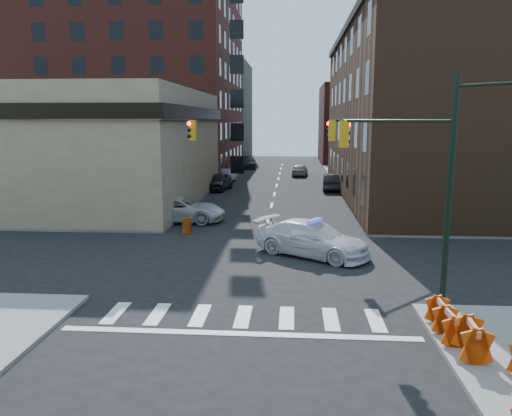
% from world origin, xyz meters
% --- Properties ---
extents(ground, '(140.00, 140.00, 0.00)m').
position_xyz_m(ground, '(0.00, 0.00, 0.00)').
color(ground, black).
rests_on(ground, ground).
extents(sidewalk_nw, '(34.00, 54.50, 0.15)m').
position_xyz_m(sidewalk_nw, '(-23.00, 32.75, 0.07)').
color(sidewalk_nw, gray).
rests_on(sidewalk_nw, ground).
extents(sidewalk_ne, '(34.00, 54.50, 0.15)m').
position_xyz_m(sidewalk_ne, '(23.00, 32.75, 0.07)').
color(sidewalk_ne, gray).
rests_on(sidewalk_ne, ground).
extents(bank_building, '(22.00, 22.00, 9.00)m').
position_xyz_m(bank_building, '(-17.00, 16.50, 4.50)').
color(bank_building, tan).
rests_on(bank_building, ground).
extents(apartment_block, '(25.00, 25.00, 24.00)m').
position_xyz_m(apartment_block, '(-18.50, 40.00, 12.00)').
color(apartment_block, '#5A241C').
rests_on(apartment_block, ground).
extents(commercial_row_ne, '(14.00, 34.00, 14.00)m').
position_xyz_m(commercial_row_ne, '(13.00, 22.50, 7.00)').
color(commercial_row_ne, '#4A2E1D').
rests_on(commercial_row_ne, ground).
extents(filler_nw, '(20.00, 18.00, 16.00)m').
position_xyz_m(filler_nw, '(-16.00, 62.00, 8.00)').
color(filler_nw, brown).
rests_on(filler_nw, ground).
extents(filler_ne, '(16.00, 16.00, 12.00)m').
position_xyz_m(filler_ne, '(14.00, 58.00, 6.00)').
color(filler_ne, '#5A241C').
rests_on(filler_ne, ground).
extents(signal_pole_se, '(5.40, 5.27, 8.00)m').
position_xyz_m(signal_pole_se, '(6.04, -5.52, 4.61)').
color(signal_pole_se, black).
rests_on(signal_pole_se, sidewalk_se).
extents(signal_pole_nw, '(3.58, 3.67, 8.00)m').
position_xyz_m(signal_pole_nw, '(-5.85, 5.34, 4.34)').
color(signal_pole_nw, black).
rests_on(signal_pole_nw, sidewalk_nw).
extents(signal_pole_ne, '(3.67, 3.58, 8.00)m').
position_xyz_m(signal_pole_ne, '(5.84, 5.35, 4.34)').
color(signal_pole_ne, black).
rests_on(signal_pole_ne, sidewalk_ne).
extents(tree_ne_near, '(3.00, 3.00, 4.85)m').
position_xyz_m(tree_ne_near, '(7.50, 26.00, 3.49)').
color(tree_ne_near, black).
rests_on(tree_ne_near, sidewalk_ne).
extents(tree_ne_far, '(3.00, 3.00, 4.85)m').
position_xyz_m(tree_ne_far, '(7.50, 34.00, 3.49)').
color(tree_ne_far, black).
rests_on(tree_ne_far, sidewalk_ne).
extents(police_car, '(6.29, 5.17, 1.72)m').
position_xyz_m(police_car, '(2.66, 1.30, 0.86)').
color(police_car, silver).
rests_on(police_car, ground).
extents(pickup, '(6.00, 2.85, 1.66)m').
position_xyz_m(pickup, '(-5.80, 9.10, 0.83)').
color(pickup, silver).
rests_on(pickup, ground).
extents(parked_car_wnear, '(2.51, 5.05, 1.65)m').
position_xyz_m(parked_car_wnear, '(-5.50, 24.34, 0.83)').
color(parked_car_wnear, black).
rests_on(parked_car_wnear, ground).
extents(parked_car_wfar, '(1.92, 4.43, 1.42)m').
position_xyz_m(parked_car_wfar, '(-5.50, 30.33, 0.71)').
color(parked_car_wfar, '#909498').
rests_on(parked_car_wfar, ground).
extents(parked_car_wdeep, '(2.78, 5.65, 1.58)m').
position_xyz_m(parked_car_wdeep, '(-4.69, 46.63, 0.79)').
color(parked_car_wdeep, black).
rests_on(parked_car_wdeep, ground).
extents(parked_car_enear, '(2.13, 4.90, 1.57)m').
position_xyz_m(parked_car_enear, '(5.48, 25.04, 0.78)').
color(parked_car_enear, black).
rests_on(parked_car_enear, ground).
extents(parked_car_efar, '(2.12, 4.39, 1.45)m').
position_xyz_m(parked_car_efar, '(2.50, 37.32, 0.72)').
color(parked_car_efar, gray).
rests_on(parked_car_efar, ground).
extents(pedestrian_a, '(0.79, 0.70, 1.82)m').
position_xyz_m(pedestrian_a, '(-10.45, 6.00, 1.06)').
color(pedestrian_a, black).
rests_on(pedestrian_a, sidewalk_nw).
extents(pedestrian_b, '(0.85, 0.70, 1.60)m').
position_xyz_m(pedestrian_b, '(-9.81, 6.81, 0.95)').
color(pedestrian_b, black).
rests_on(pedestrian_b, sidewalk_nw).
extents(pedestrian_c, '(1.04, 0.74, 1.64)m').
position_xyz_m(pedestrian_c, '(-13.00, 8.95, 0.97)').
color(pedestrian_c, black).
rests_on(pedestrian_c, sidewalk_nw).
extents(barrel_road, '(0.63, 0.63, 1.12)m').
position_xyz_m(barrel_road, '(2.72, 2.39, 0.56)').
color(barrel_road, '#CA6509').
rests_on(barrel_road, ground).
extents(barrel_bank, '(0.72, 0.72, 0.97)m').
position_xyz_m(barrel_bank, '(-4.59, 5.60, 0.49)').
color(barrel_bank, red).
rests_on(barrel_bank, ground).
extents(barricade_se_a, '(0.60, 1.18, 0.87)m').
position_xyz_m(barricade_se_a, '(6.40, -7.55, 0.59)').
color(barricade_se_a, red).
rests_on(barricade_se_a, sidewalk_se).
extents(barricade_se_b, '(0.76, 1.37, 0.99)m').
position_xyz_m(barricade_se_b, '(6.69, -9.50, 0.65)').
color(barricade_se_b, red).
rests_on(barricade_se_b, sidewalk_se).
extents(barricade_se_c, '(0.64, 1.21, 0.89)m').
position_xyz_m(barricade_se_c, '(6.40, -8.50, 0.60)').
color(barricade_se_c, orange).
rests_on(barricade_se_c, sidewalk_se).
extents(barricade_nw_a, '(1.15, 0.59, 0.85)m').
position_xyz_m(barricade_nw_a, '(-6.50, 6.97, 0.58)').
color(barricade_nw_a, '#F04B0B').
rests_on(barricade_nw_a, sidewalk_nw).
extents(barricade_nw_b, '(1.30, 0.68, 0.96)m').
position_xyz_m(barricade_nw_b, '(-9.43, 7.68, 0.63)').
color(barricade_nw_b, '#E1480A').
rests_on(barricade_nw_b, sidewalk_nw).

